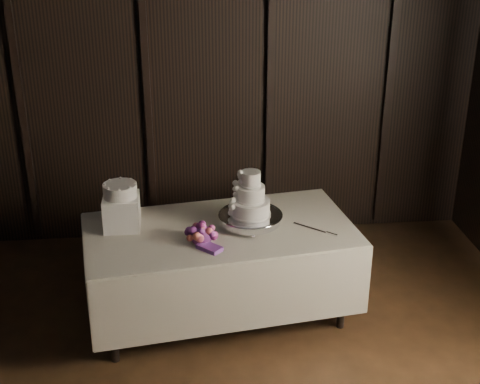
# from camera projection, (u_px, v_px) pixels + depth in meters

# --- Properties ---
(room) EXTENTS (6.08, 7.08, 3.08)m
(room) POSITION_uv_depth(u_px,v_px,m) (125.00, 301.00, 2.73)
(room) COLOR black
(room) RESTS_ON ground
(display_table) EXTENTS (2.12, 1.31, 0.76)m
(display_table) POSITION_uv_depth(u_px,v_px,m) (220.00, 269.00, 5.09)
(display_table) COLOR silver
(display_table) RESTS_ON ground
(cake_stand) EXTENTS (0.64, 0.64, 0.09)m
(cake_stand) POSITION_uv_depth(u_px,v_px,m) (250.00, 220.00, 4.98)
(cake_stand) COLOR silver
(cake_stand) RESTS_ON display_table
(wedding_cake) EXTENTS (0.32, 0.29, 0.34)m
(wedding_cake) POSITION_uv_depth(u_px,v_px,m) (247.00, 199.00, 4.89)
(wedding_cake) COLOR white
(wedding_cake) RESTS_ON cake_stand
(bouquet) EXTENTS (0.47, 0.47, 0.18)m
(bouquet) POSITION_uv_depth(u_px,v_px,m) (201.00, 234.00, 4.74)
(bouquet) COLOR #C04B62
(bouquet) RESTS_ON display_table
(box_pedestal) EXTENTS (0.26, 0.26, 0.25)m
(box_pedestal) POSITION_uv_depth(u_px,v_px,m) (122.00, 212.00, 4.92)
(box_pedestal) COLOR white
(box_pedestal) RESTS_ON display_table
(small_cake) EXTENTS (0.33, 0.33, 0.10)m
(small_cake) POSITION_uv_depth(u_px,v_px,m) (120.00, 190.00, 4.85)
(small_cake) COLOR white
(small_cake) RESTS_ON box_pedestal
(cake_knife) EXTENTS (0.29, 0.26, 0.01)m
(cake_knife) POSITION_uv_depth(u_px,v_px,m) (310.00, 228.00, 4.95)
(cake_knife) COLOR silver
(cake_knife) RESTS_ON display_table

